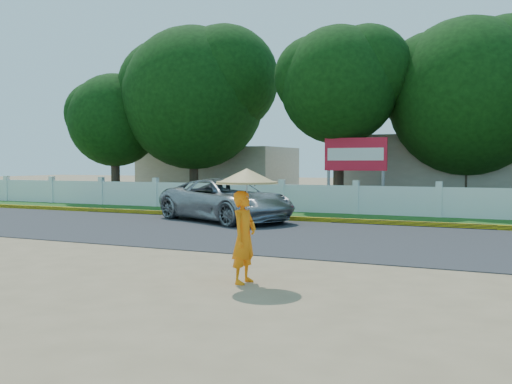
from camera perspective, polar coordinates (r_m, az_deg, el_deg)
ground at (r=11.42m, az=-4.15°, el=-7.01°), size 120.00×120.00×0.00m
road at (r=15.49m, az=3.81°, el=-4.33°), size 60.00×7.00×0.02m
grass_verge at (r=20.46m, az=8.95°, el=-2.56°), size 60.00×3.50×0.03m
curb at (r=18.82m, az=7.59°, el=-2.83°), size 40.00×0.18×0.16m
fence at (r=21.81m, az=9.96°, el=-0.81°), size 40.00×0.10×1.10m
building_near at (r=28.00m, az=19.41°, el=2.04°), size 10.00×6.00×3.20m
building_far at (r=32.73m, az=-3.76°, el=1.97°), size 8.00×5.00×2.80m
vehicle at (r=19.09m, az=-3.01°, el=-0.81°), size 5.67×4.30×1.43m
monk_with_parasol at (r=9.28m, az=-1.07°, el=-1.67°), size 1.04×1.04×1.88m
billboard at (r=22.91m, az=9.91°, el=3.35°), size 2.50×0.13×2.95m
tree_row at (r=24.89m, az=15.92°, el=9.93°), size 34.19×7.84×9.17m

